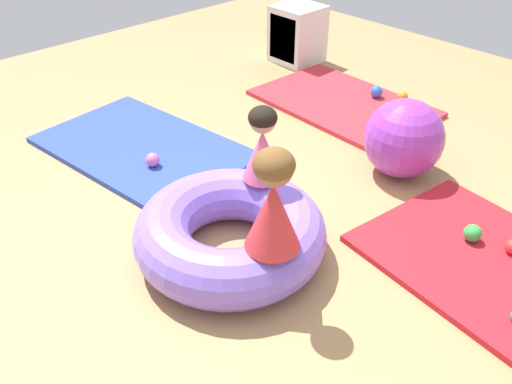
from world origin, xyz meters
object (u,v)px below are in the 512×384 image
Objects in this scene: child_in_red at (273,202)px; play_ball_blue at (377,92)px; exercise_ball_large at (404,138)px; play_ball_pink at (153,160)px; child_in_pink at (263,144)px; play_ball_orange at (402,97)px; storage_cube at (296,35)px; play_ball_green at (473,233)px; inflatable_cushion at (230,233)px.

child_in_red reaches higher than play_ball_blue.
play_ball_pink is at bearing -134.24° from exercise_ball_large.
child_in_red reaches higher than child_in_pink.
storage_cube is (-1.37, 0.10, 0.19)m from play_ball_orange.
play_ball_pink is at bearing -156.07° from play_ball_green.
play_ball_blue is (-0.55, 1.93, -0.45)m from child_in_pink.
child_in_pink is (-0.48, 0.40, -0.04)m from child_in_red.
child_in_red is 2.60m from play_ball_blue.
child_in_red reaches higher than play_ball_green.
inflatable_cushion reaches higher than play_ball_orange.
storage_cube is (-1.16, 0.19, 0.19)m from play_ball_blue.
child_in_pink reaches higher than storage_cube.
exercise_ball_large is at bearing -56.94° from play_ball_orange.
child_in_red is at bearing -66.10° from play_ball_blue.
exercise_ball_large is (0.27, 1.09, -0.27)m from child_in_pink.
play_ball_pink is at bearing -100.75° from play_ball_blue.
play_ball_green is 0.19× the size of storage_cube.
child_in_pink is 1.06m from play_ball_pink.
play_ball_blue is 0.23m from play_ball_orange.
child_in_pink is 1.15m from exercise_ball_large.
child_in_pink is at bearing -144.91° from play_ball_green.
child_in_red is 5.26× the size of play_ball_green.
storage_cube is at bearing 123.17° from child_in_red.
inflatable_cushion is at bearing -79.22° from play_ball_orange.
child_in_pink is at bearing 132.66° from child_in_red.
play_ball_pink is (-0.95, -0.16, -0.45)m from child_in_pink.
play_ball_blue is 0.19× the size of exercise_ball_large.
inflatable_cushion is 1.46m from exercise_ball_large.
child_in_red reaches higher than inflatable_cushion.
play_ball_orange is at bearing 136.18° from play_ball_green.
play_ball_green is (1.57, -1.22, -0.00)m from play_ball_blue.
storage_cube is (-2.19, 2.52, -0.31)m from child_in_red.
exercise_ball_large is (-0.22, 1.49, -0.31)m from child_in_red.
play_ball_orange is (-0.45, 2.38, -0.07)m from inflatable_cushion.
inflatable_cushion is at bearing 161.89° from child_in_pink.
child_in_red is at bearing -71.19° from play_ball_orange.
child_in_pink is 4.30× the size of play_ball_blue.
exercise_ball_large is at bearing 153.67° from play_ball_green.
play_ball_blue is (-1.03, 2.33, -0.49)m from child_in_red.
play_ball_green is 1.89m from play_ball_orange.
play_ball_green is 0.19× the size of exercise_ball_large.
inflatable_cushion is at bearing -53.70° from storage_cube.
play_ball_orange is 1.13m from exercise_ball_large.
play_ball_blue is at bearing 142.19° from play_ball_green.
child_in_pink reaches higher than exercise_ball_large.
play_ball_green is (1.02, 0.72, -0.45)m from child_in_pink.
play_ball_green is at bearing 23.93° from play_ball_pink.
storage_cube reaches higher than play_ball_green.
play_ball_green is at bearing -26.33° from exercise_ball_large.
play_ball_blue is at bearing -9.11° from storage_cube.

